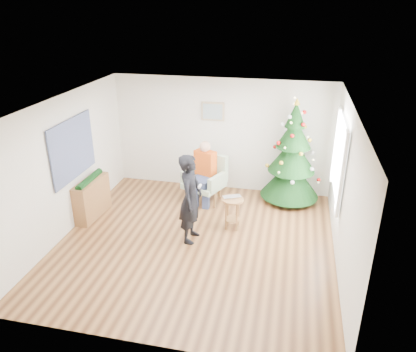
% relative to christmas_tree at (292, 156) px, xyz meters
% --- Properties ---
extents(floor, '(5.00, 5.00, 0.00)m').
position_rel_christmas_tree_xyz_m(floor, '(-1.62, -2.15, -1.04)').
color(floor, brown).
rests_on(floor, ground).
extents(ceiling, '(5.00, 5.00, 0.00)m').
position_rel_christmas_tree_xyz_m(ceiling, '(-1.62, -2.15, 1.56)').
color(ceiling, white).
rests_on(ceiling, wall_back).
extents(wall_back, '(5.00, 0.00, 5.00)m').
position_rel_christmas_tree_xyz_m(wall_back, '(-1.62, 0.35, 0.26)').
color(wall_back, silver).
rests_on(wall_back, floor).
extents(wall_front, '(5.00, 0.00, 5.00)m').
position_rel_christmas_tree_xyz_m(wall_front, '(-1.62, -4.65, 0.26)').
color(wall_front, silver).
rests_on(wall_front, floor).
extents(wall_left, '(0.00, 5.00, 5.00)m').
position_rel_christmas_tree_xyz_m(wall_left, '(-4.12, -2.15, 0.26)').
color(wall_left, silver).
rests_on(wall_left, floor).
extents(wall_right, '(0.00, 5.00, 5.00)m').
position_rel_christmas_tree_xyz_m(wall_right, '(0.88, -2.15, 0.26)').
color(wall_right, silver).
rests_on(wall_right, floor).
extents(window_panel, '(0.04, 1.30, 1.40)m').
position_rel_christmas_tree_xyz_m(window_panel, '(0.85, -1.15, 0.46)').
color(window_panel, white).
rests_on(window_panel, wall_right).
extents(curtains, '(0.05, 1.75, 1.50)m').
position_rel_christmas_tree_xyz_m(curtains, '(0.82, -1.15, 0.46)').
color(curtains, white).
rests_on(curtains, wall_right).
extents(christmas_tree, '(1.28, 1.28, 2.31)m').
position_rel_christmas_tree_xyz_m(christmas_tree, '(0.00, 0.00, 0.00)').
color(christmas_tree, '#3F2816').
rests_on(christmas_tree, floor).
extents(stool, '(0.42, 0.42, 0.64)m').
position_rel_christmas_tree_xyz_m(stool, '(-1.05, -1.47, -0.72)').
color(stool, brown).
rests_on(stool, floor).
extents(laptop, '(0.41, 0.35, 0.03)m').
position_rel_christmas_tree_xyz_m(laptop, '(-1.05, -1.47, -0.39)').
color(laptop, silver).
rests_on(laptop, stool).
extents(armchair, '(1.01, 0.99, 1.04)m').
position_rel_christmas_tree_xyz_m(armchair, '(-1.83, -0.41, -0.65)').
color(armchair, '#98B08E').
rests_on(armchair, floor).
extents(seated_person, '(0.58, 0.74, 1.36)m').
position_rel_christmas_tree_xyz_m(seated_person, '(-1.85, -0.47, -0.34)').
color(seated_person, navy).
rests_on(seated_person, armchair).
extents(standing_man, '(0.43, 0.64, 1.69)m').
position_rel_christmas_tree_xyz_m(standing_man, '(-1.73, -2.05, -0.19)').
color(standing_man, black).
rests_on(standing_man, floor).
extents(game_controller, '(0.04, 0.13, 0.04)m').
position_rel_christmas_tree_xyz_m(game_controller, '(-1.55, -2.08, 0.09)').
color(game_controller, white).
rests_on(game_controller, standing_man).
extents(console, '(0.36, 1.02, 0.80)m').
position_rel_christmas_tree_xyz_m(console, '(-3.95, -1.62, -0.64)').
color(console, brown).
rests_on(console, floor).
extents(garland, '(0.14, 0.90, 0.14)m').
position_rel_christmas_tree_xyz_m(garland, '(-3.95, -1.62, -0.22)').
color(garland, black).
rests_on(garland, console).
extents(tapestry, '(0.03, 1.50, 1.15)m').
position_rel_christmas_tree_xyz_m(tapestry, '(-4.08, -1.85, 0.51)').
color(tapestry, black).
rests_on(tapestry, wall_left).
extents(framed_picture, '(0.52, 0.05, 0.42)m').
position_rel_christmas_tree_xyz_m(framed_picture, '(-1.82, 0.31, 0.81)').
color(framed_picture, tan).
rests_on(framed_picture, wall_back).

